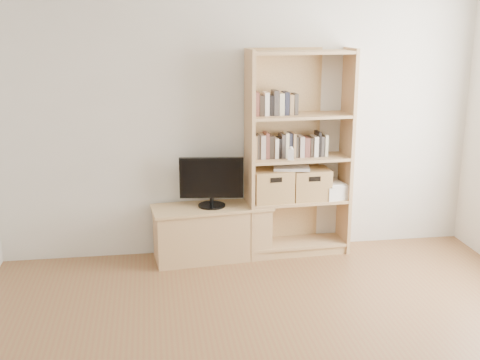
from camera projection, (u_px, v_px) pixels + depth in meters
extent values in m
cube|color=beige|center=(241.00, 118.00, 5.60)|extent=(4.50, 0.02, 2.60)
cube|color=tan|center=(212.00, 233.00, 5.64)|extent=(1.10, 0.51, 0.49)
cube|color=tan|center=(299.00, 154.00, 5.59)|extent=(0.98, 0.39, 1.94)
cube|color=black|center=(211.00, 183.00, 5.51)|extent=(0.59, 0.11, 0.46)
cube|color=#9A7A54|center=(298.00, 146.00, 5.59)|extent=(0.76, 0.19, 0.20)
cube|color=#9A7A54|center=(277.00, 104.00, 5.45)|extent=(0.37, 0.16, 0.19)
cube|color=white|center=(291.00, 154.00, 5.46)|extent=(0.06, 0.05, 0.10)
cube|color=#AC804E|center=(272.00, 185.00, 5.61)|extent=(0.39, 0.33, 0.30)
cube|color=#AC804E|center=(310.00, 184.00, 5.69)|extent=(0.36, 0.30, 0.29)
cube|color=white|center=(291.00, 167.00, 5.60)|extent=(0.37, 0.29, 0.03)
cube|color=beige|center=(331.00, 190.00, 5.75)|extent=(0.25, 0.32, 0.13)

